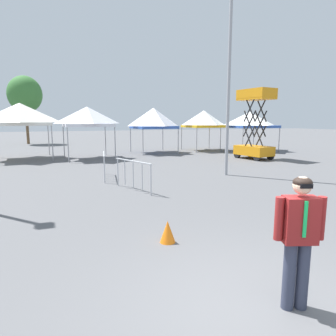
# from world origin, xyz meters

# --- Properties ---
(ground_plane) EXTENTS (140.00, 140.00, 0.00)m
(ground_plane) POSITION_xyz_m (0.00, 0.00, 0.00)
(ground_plane) COLOR #5B5B5E
(canopy_tent_behind_right) EXTENTS (3.76, 3.76, 3.56)m
(canopy_tent_behind_right) POSITION_xyz_m (-4.18, 18.28, 2.85)
(canopy_tent_behind_right) COLOR #9E9EA3
(canopy_tent_behind_right) RESTS_ON ground
(canopy_tent_left_of_center) EXTENTS (3.08, 3.08, 3.33)m
(canopy_tent_left_of_center) POSITION_xyz_m (-0.20, 16.93, 2.69)
(canopy_tent_left_of_center) COLOR #9E9EA3
(canopy_tent_left_of_center) RESTS_ON ground
(canopy_tent_far_right) EXTENTS (3.12, 3.12, 3.40)m
(canopy_tent_far_right) POSITION_xyz_m (4.85, 18.69, 2.62)
(canopy_tent_far_right) COLOR #9E9EA3
(canopy_tent_far_right) RESTS_ON ground
(canopy_tent_right_of_center) EXTENTS (2.92, 2.92, 3.26)m
(canopy_tent_right_of_center) POSITION_xyz_m (9.24, 18.88, 2.58)
(canopy_tent_right_of_center) COLOR #9E9EA3
(canopy_tent_right_of_center) RESTS_ON ground
(canopy_tent_behind_left) EXTENTS (3.67, 3.67, 3.16)m
(canopy_tent_behind_left) POSITION_xyz_m (12.81, 17.65, 2.51)
(canopy_tent_behind_left) COLOR #9E9EA3
(canopy_tent_behind_left) RESTS_ON ground
(scissor_lift) EXTENTS (1.75, 2.49, 4.40)m
(scissor_lift) POSITION_xyz_m (9.72, 12.91, 1.31)
(scissor_lift) COLOR black
(scissor_lift) RESTS_ON ground
(person_foreground) EXTENTS (0.62, 0.37, 1.78)m
(person_foreground) POSITION_xyz_m (0.46, -0.10, 1.03)
(person_foreground) COLOR #33384C
(person_foreground) RESTS_ON ground
(light_pole_near_lift) EXTENTS (0.36, 0.36, 8.07)m
(light_pole_near_lift) POSITION_xyz_m (4.93, 8.61, 4.60)
(light_pole_near_lift) COLOR #9E9EA3
(light_pole_near_lift) RESTS_ON ground
(tree_behind_tents_right) EXTENTS (3.40, 3.40, 7.00)m
(tree_behind_tents_right) POSITION_xyz_m (-4.73, 31.79, 5.11)
(tree_behind_tents_right) COLOR brown
(tree_behind_tents_right) RESTS_ON ground
(crowd_barrier_by_lift) EXTENTS (0.37, 2.08, 1.08)m
(crowd_barrier_by_lift) POSITION_xyz_m (-0.38, 9.83, 0.75)
(crowd_barrier_by_lift) COLOR #B7BABF
(crowd_barrier_by_lift) RESTS_ON ground
(crowd_barrier_mid_lot) EXTENTS (0.79, 1.98, 1.08)m
(crowd_barrier_mid_lot) POSITION_xyz_m (0.20, 7.21, 0.75)
(crowd_barrier_mid_lot) COLOR #B7BABF
(crowd_barrier_mid_lot) RESTS_ON ground
(traffic_cone_lot_center) EXTENTS (0.32, 0.32, 0.45)m
(traffic_cone_lot_center) POSITION_xyz_m (-0.32, 2.52, 0.23)
(traffic_cone_lot_center) COLOR orange
(traffic_cone_lot_center) RESTS_ON ground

